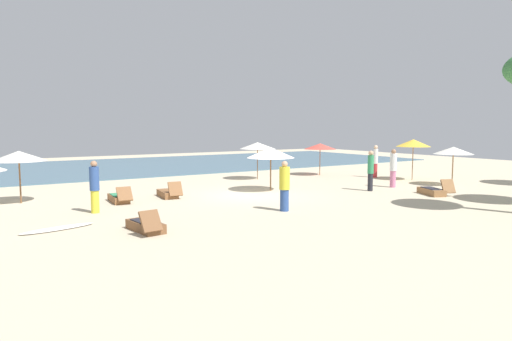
{
  "coord_description": "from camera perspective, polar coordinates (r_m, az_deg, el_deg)",
  "views": [
    {
      "loc": [
        -10.73,
        -17.02,
        3.14
      ],
      "look_at": [
        0.24,
        0.06,
        1.1
      ],
      "focal_mm": 31.81,
      "sensor_mm": 36.0,
      "label": 1
    }
  ],
  "objects": [
    {
      "name": "lounger_1",
      "position": [
        20.16,
        -10.98,
        -2.84
      ],
      "size": [
        0.78,
        1.7,
        0.74
      ],
      "color": "brown",
      "rests_on": "ground_plane"
    },
    {
      "name": "umbrella_0",
      "position": [
        20.42,
        -27.67,
        1.62
      ],
      "size": [
        2.12,
        2.12,
        2.11
      ],
      "color": "brown",
      "rests_on": "ground_plane"
    },
    {
      "name": "umbrella_4",
      "position": [
        26.09,
        0.19,
        3.15
      ],
      "size": [
        2.05,
        2.05,
        2.15
      ],
      "color": "brown",
      "rests_on": "ground_plane"
    },
    {
      "name": "person_2",
      "position": [
        16.58,
        3.6,
        -1.96
      ],
      "size": [
        0.4,
        0.4,
        1.84
      ],
      "color": "#2D4C8C",
      "rests_on": "ground_plane"
    },
    {
      "name": "ocean_water",
      "position": [
        35.81,
        -15.15,
        0.56
      ],
      "size": [
        48.0,
        16.0,
        0.06
      ],
      "primitive_type": "cube",
      "color": "#476B7F",
      "rests_on": "ground_plane"
    },
    {
      "name": "umbrella_1",
      "position": [
        25.58,
        23.57,
        2.32
      ],
      "size": [
        1.98,
        1.98,
        2.02
      ],
      "color": "olive",
      "rests_on": "ground_plane"
    },
    {
      "name": "surfboard",
      "position": [
        15.04,
        -23.65,
        -6.67
      ],
      "size": [
        2.3,
        1.01,
        0.07
      ],
      "color": "silver",
      "rests_on": "ground_plane"
    },
    {
      "name": "person_4",
      "position": [
        28.07,
        14.79,
        1.21
      ],
      "size": [
        0.29,
        0.29,
        1.94
      ],
      "color": "#BF3338",
      "rests_on": "ground_plane"
    },
    {
      "name": "umbrella_2",
      "position": [
        21.55,
        1.86,
        2.25
      ],
      "size": [
        2.28,
        2.28,
        2.08
      ],
      "color": "brown",
      "rests_on": "ground_plane"
    },
    {
      "name": "lounger_0",
      "position": [
        21.95,
        21.35,
        -2.41
      ],
      "size": [
        1.18,
        1.73,
        0.74
      ],
      "color": "olive",
      "rests_on": "ground_plane"
    },
    {
      "name": "person_3",
      "position": [
        17.18,
        -19.64,
        -1.9
      ],
      "size": [
        0.42,
        0.42,
        1.88
      ],
      "color": "yellow",
      "rests_on": "ground_plane"
    },
    {
      "name": "umbrella_6",
      "position": [
        28.59,
        8.06,
        3.03
      ],
      "size": [
        2.0,
        2.0,
        2.0
      ],
      "color": "olive",
      "rests_on": "ground_plane"
    },
    {
      "name": "lounger_2",
      "position": [
        13.9,
        -13.67,
        -6.74
      ],
      "size": [
        0.78,
        1.71,
        0.73
      ],
      "color": "brown",
      "rests_on": "ground_plane"
    },
    {
      "name": "lounger_3",
      "position": [
        19.34,
        -16.83,
        -3.33
      ],
      "size": [
        0.69,
        1.72,
        0.69
      ],
      "color": "brown",
      "rests_on": "ground_plane"
    },
    {
      "name": "person_0",
      "position": [
        23.87,
        16.87,
        0.32
      ],
      "size": [
        0.35,
        0.35,
        1.94
      ],
      "color": "#D17299",
      "rests_on": "ground_plane"
    },
    {
      "name": "person_1",
      "position": [
        22.26,
        14.21,
        0.07
      ],
      "size": [
        0.4,
        0.4,
        1.93
      ],
      "color": "#26262D",
      "rests_on": "ground_plane"
    },
    {
      "name": "ground_plane",
      "position": [
        20.37,
        -0.49,
        -3.13
      ],
      "size": [
        60.0,
        60.0,
        0.0
      ],
      "primitive_type": "plane",
      "color": "beige"
    },
    {
      "name": "umbrella_5",
      "position": [
        27.3,
        19.17,
        3.29
      ],
      "size": [
        1.92,
        1.92,
        2.33
      ],
      "color": "olive",
      "rests_on": "ground_plane"
    }
  ]
}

